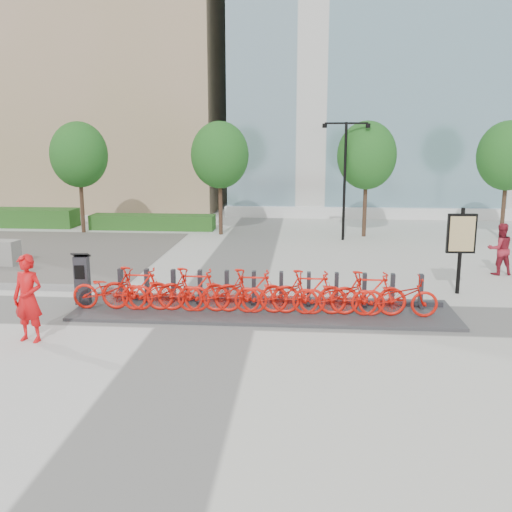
# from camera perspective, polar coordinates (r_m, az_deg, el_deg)

# --- Properties ---
(ground) EXTENTS (120.00, 120.00, 0.00)m
(ground) POSITION_cam_1_polar(r_m,az_deg,el_deg) (14.51, -4.46, -5.79)
(ground) COLOR #B5B6AA
(glass_building) EXTENTS (32.00, 16.00, 24.00)m
(glass_building) POSITION_cam_1_polar(r_m,az_deg,el_deg) (42.05, 22.52, 21.39)
(glass_building) COLOR #5693A6
(glass_building) RESTS_ON ground
(hedge_b) EXTENTS (6.00, 1.20, 0.70)m
(hedge_b) POSITION_cam_1_polar(r_m,az_deg,el_deg) (28.10, -10.28, 3.36)
(hedge_b) COLOR #22681E
(hedge_b) RESTS_ON ground
(tree_0) EXTENTS (2.60, 2.60, 5.10)m
(tree_0) POSITION_cam_1_polar(r_m,az_deg,el_deg) (27.64, -17.29, 9.64)
(tree_0) COLOR #4C3222
(tree_0) RESTS_ON ground
(tree_1) EXTENTS (2.60, 2.60, 5.10)m
(tree_1) POSITION_cam_1_polar(r_m,az_deg,el_deg) (25.93, -3.63, 10.03)
(tree_1) COLOR #4C3222
(tree_1) RESTS_ON ground
(tree_2) EXTENTS (2.60, 2.60, 5.10)m
(tree_2) POSITION_cam_1_polar(r_m,az_deg,el_deg) (25.80, 11.02, 9.83)
(tree_2) COLOR #4C3222
(tree_2) RESTS_ON ground
(tree_3) EXTENTS (2.60, 2.60, 5.10)m
(tree_3) POSITION_cam_1_polar(r_m,az_deg,el_deg) (27.11, 23.89, 9.14)
(tree_3) COLOR #4C3222
(tree_3) RESTS_ON ground
(streetlamp) EXTENTS (2.00, 0.20, 5.00)m
(streetlamp) POSITION_cam_1_polar(r_m,az_deg,el_deg) (24.74, 8.89, 8.77)
(streetlamp) COLOR black
(streetlamp) RESTS_ON ground
(dock_pad) EXTENTS (9.60, 2.40, 0.08)m
(dock_pad) POSITION_cam_1_polar(r_m,az_deg,el_deg) (14.64, 0.78, -5.43)
(dock_pad) COLOR #38383B
(dock_pad) RESTS_ON ground
(dock_rail_posts) EXTENTS (8.02, 0.50, 0.85)m
(dock_rail_posts) POSITION_cam_1_polar(r_m,az_deg,el_deg) (14.96, 1.15, -3.20)
(dock_rail_posts) COLOR #27272C
(dock_rail_posts) RESTS_ON dock_pad
(bike_0) EXTENTS (1.91, 0.67, 1.00)m
(bike_0) POSITION_cam_1_polar(r_m,az_deg,el_deg) (14.93, -14.44, -3.30)
(bike_0) COLOR red
(bike_0) RESTS_ON dock_pad
(bike_1) EXTENTS (1.86, 0.52, 1.11)m
(bike_1) POSITION_cam_1_polar(r_m,az_deg,el_deg) (14.70, -11.79, -3.19)
(bike_1) COLOR red
(bike_1) RESTS_ON dock_pad
(bike_2) EXTENTS (1.91, 0.67, 1.00)m
(bike_2) POSITION_cam_1_polar(r_m,az_deg,el_deg) (14.52, -9.05, -3.49)
(bike_2) COLOR red
(bike_2) RESTS_ON dock_pad
(bike_3) EXTENTS (1.86, 0.52, 1.11)m
(bike_3) POSITION_cam_1_polar(r_m,az_deg,el_deg) (14.36, -6.26, -3.36)
(bike_3) COLOR red
(bike_3) RESTS_ON dock_pad
(bike_4) EXTENTS (1.91, 0.67, 1.00)m
(bike_4) POSITION_cam_1_polar(r_m,az_deg,el_deg) (14.25, -3.41, -3.65)
(bike_4) COLOR red
(bike_4) RESTS_ON dock_pad
(bike_5) EXTENTS (1.86, 0.52, 1.11)m
(bike_5) POSITION_cam_1_polar(r_m,az_deg,el_deg) (14.16, -0.52, -3.51)
(bike_5) COLOR red
(bike_5) RESTS_ON dock_pad
(bike_6) EXTENTS (1.91, 0.67, 1.00)m
(bike_6) POSITION_cam_1_polar(r_m,az_deg,el_deg) (14.13, 2.39, -3.78)
(bike_6) COLOR red
(bike_6) RESTS_ON dock_pad
(bike_7) EXTENTS (1.86, 0.52, 1.11)m
(bike_7) POSITION_cam_1_polar(r_m,az_deg,el_deg) (14.10, 5.33, -3.62)
(bike_7) COLOR red
(bike_7) RESTS_ON dock_pad
(bike_8) EXTENTS (1.91, 0.67, 1.00)m
(bike_8) POSITION_cam_1_polar(r_m,az_deg,el_deg) (14.14, 8.25, -3.88)
(bike_8) COLOR red
(bike_8) RESTS_ON dock_pad
(bike_9) EXTENTS (1.86, 0.52, 1.11)m
(bike_9) POSITION_cam_1_polar(r_m,az_deg,el_deg) (14.19, 11.16, -3.69)
(bike_9) COLOR red
(bike_9) RESTS_ON dock_pad
(bike_10) EXTENTS (1.91, 0.67, 1.00)m
(bike_10) POSITION_cam_1_polar(r_m,az_deg,el_deg) (14.31, 14.02, -3.93)
(bike_10) COLOR red
(bike_10) RESTS_ON dock_pad
(kiosk) EXTENTS (0.46, 0.39, 1.39)m
(kiosk) POSITION_cam_1_polar(r_m,az_deg,el_deg) (15.56, -16.98, -2.21)
(kiosk) COLOR #27272C
(kiosk) RESTS_ON dock_pad
(worker_red) EXTENTS (0.78, 0.59, 1.93)m
(worker_red) POSITION_cam_1_polar(r_m,az_deg,el_deg) (13.28, -21.83, -3.95)
(worker_red) COLOR red
(worker_red) RESTS_ON ground
(pedestrian) EXTENTS (0.90, 0.75, 1.68)m
(pedestrian) POSITION_cam_1_polar(r_m,az_deg,el_deg) (19.99, 23.22, 0.64)
(pedestrian) COLOR maroon
(pedestrian) RESTS_ON ground
(map_sign) EXTENTS (0.81, 0.18, 2.46)m
(map_sign) POSITION_cam_1_polar(r_m,az_deg,el_deg) (16.96, 19.84, 1.77)
(map_sign) COLOR black
(map_sign) RESTS_ON ground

